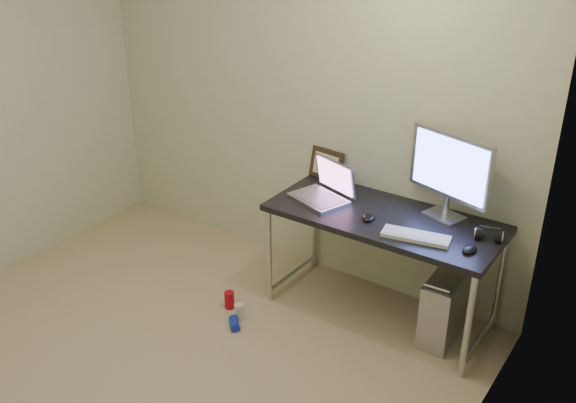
% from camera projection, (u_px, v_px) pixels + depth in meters
% --- Properties ---
extents(floor, '(3.50, 3.50, 0.00)m').
position_uv_depth(floor, '(133.00, 381.00, 3.77)').
color(floor, tan).
rests_on(floor, ground).
extents(wall_back, '(3.50, 0.02, 2.50)m').
position_uv_depth(wall_back, '(299.00, 104.00, 4.53)').
color(wall_back, beige).
rests_on(wall_back, ground).
extents(wall_right, '(0.02, 3.50, 2.50)m').
position_uv_depth(wall_right, '(433.00, 302.00, 2.33)').
color(wall_right, beige).
rests_on(wall_right, ground).
extents(desk, '(1.49, 0.65, 0.75)m').
position_uv_depth(desk, '(383.00, 227.00, 4.09)').
color(desk, black).
rests_on(desk, ground).
extents(tower_computer, '(0.21, 0.44, 0.48)m').
position_uv_depth(tower_computer, '(444.00, 307.00, 4.06)').
color(tower_computer, '#B8B8BE').
rests_on(tower_computer, ground).
extents(cable_a, '(0.01, 0.16, 0.69)m').
position_uv_depth(cable_a, '(455.00, 263.00, 4.21)').
color(cable_a, black).
rests_on(cable_a, ground).
extents(cable_b, '(0.02, 0.11, 0.71)m').
position_uv_depth(cable_b, '(467.00, 271.00, 4.16)').
color(cable_b, black).
rests_on(cable_b, ground).
extents(can_red, '(0.09, 0.09, 0.12)m').
position_uv_depth(can_red, '(229.00, 300.00, 4.42)').
color(can_red, '#AB0B1B').
rests_on(can_red, ground).
extents(can_white, '(0.07, 0.07, 0.12)m').
position_uv_depth(can_white, '(239.00, 312.00, 4.30)').
color(can_white, silver).
rests_on(can_white, ground).
extents(can_blue, '(0.13, 0.12, 0.06)m').
position_uv_depth(can_blue, '(234.00, 324.00, 4.22)').
color(can_blue, '#142BBD').
rests_on(can_blue, ground).
extents(laptop, '(0.44, 0.40, 0.25)m').
position_uv_depth(laptop, '(325.00, 190.00, 4.26)').
color(laptop, '#B4B5BC').
rests_on(laptop, desk).
extents(monitor, '(0.57, 0.23, 0.55)m').
position_uv_depth(monitor, '(450.00, 170.00, 3.90)').
color(monitor, '#B4B5BC').
rests_on(monitor, desk).
extents(keyboard, '(0.42, 0.21, 0.02)m').
position_uv_depth(keyboard, '(416.00, 236.00, 3.79)').
color(keyboard, silver).
rests_on(keyboard, desk).
extents(mouse_right, '(0.08, 0.12, 0.04)m').
position_uv_depth(mouse_right, '(470.00, 248.00, 3.64)').
color(mouse_right, black).
rests_on(mouse_right, desk).
extents(mouse_left, '(0.11, 0.14, 0.04)m').
position_uv_depth(mouse_left, '(369.00, 216.00, 4.00)').
color(mouse_left, black).
rests_on(mouse_left, desk).
extents(headphones, '(0.17, 0.10, 0.10)m').
position_uv_depth(headphones, '(489.00, 235.00, 3.77)').
color(headphones, black).
rests_on(headphones, desk).
extents(picture_frame, '(0.28, 0.11, 0.22)m').
position_uv_depth(picture_frame, '(327.00, 164.00, 4.54)').
color(picture_frame, black).
rests_on(picture_frame, desk).
extents(webcam, '(0.04, 0.03, 0.11)m').
position_uv_depth(webcam, '(351.00, 174.00, 4.45)').
color(webcam, silver).
rests_on(webcam, desk).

